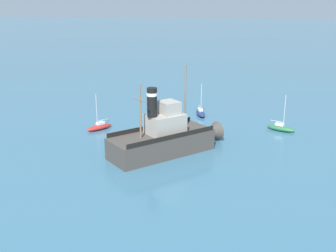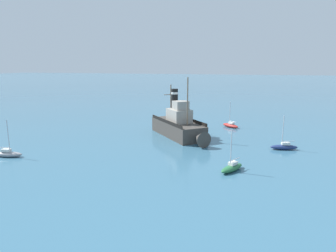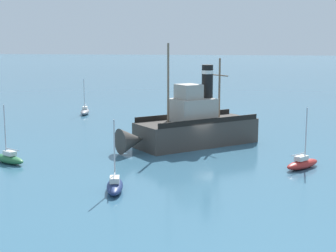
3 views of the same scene
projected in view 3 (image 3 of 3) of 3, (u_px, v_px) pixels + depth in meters
name	position (u px, v px, depth m)	size (l,w,h in m)	color
ground_plane	(200.00, 149.00, 48.59)	(600.00, 600.00, 0.00)	#38667F
old_tugboat	(192.00, 127.00, 49.88)	(12.07, 13.02, 9.90)	#423D38
sailboat_grey	(85.00, 111.00, 71.07)	(3.94, 1.81, 4.90)	gray
sailboat_red	(302.00, 163.00, 41.16)	(3.62, 3.29, 4.90)	#B22823
sailboat_green	(9.00, 158.00, 42.93)	(2.80, 3.86, 4.90)	#286B3D
sailboat_navy	(115.00, 185.00, 34.97)	(3.95, 1.93, 4.90)	navy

